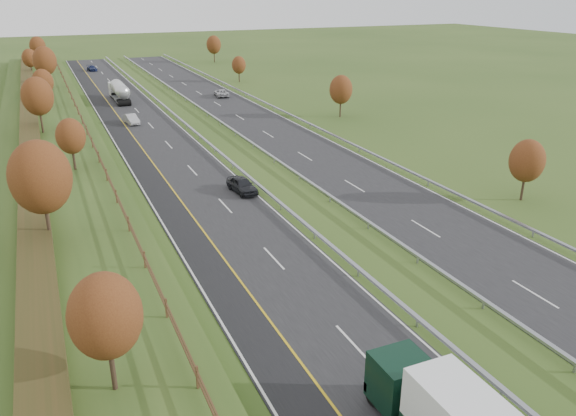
{
  "coord_description": "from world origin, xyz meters",
  "views": [
    {
      "loc": [
        -13.18,
        -12.41,
        19.22
      ],
      "look_at": [
        4.23,
        27.06,
        2.2
      ],
      "focal_mm": 35.0,
      "sensor_mm": 36.0,
      "label": 1
    }
  ],
  "objects_px": {
    "road_tanker": "(119,91)",
    "car_dark_near": "(242,185)",
    "car_silver_mid": "(131,119)",
    "car_small_far": "(92,68)",
    "car_oncoming": "(221,93)"
  },
  "relations": [
    {
      "from": "road_tanker",
      "to": "car_dark_near",
      "type": "height_order",
      "value": "road_tanker"
    },
    {
      "from": "car_dark_near",
      "to": "car_silver_mid",
      "type": "distance_m",
      "value": 35.75
    },
    {
      "from": "car_silver_mid",
      "to": "car_small_far",
      "type": "relative_size",
      "value": 0.98
    },
    {
      "from": "car_dark_near",
      "to": "car_small_far",
      "type": "xyz_separation_m",
      "value": [
        -4.54,
        97.7,
        -0.13
      ]
    },
    {
      "from": "car_small_far",
      "to": "road_tanker",
      "type": "bearing_deg",
      "value": -97.05
    },
    {
      "from": "car_silver_mid",
      "to": "car_dark_near",
      "type": "bearing_deg",
      "value": -88.27
    },
    {
      "from": "road_tanker",
      "to": "car_silver_mid",
      "type": "relative_size",
      "value": 2.61
    },
    {
      "from": "car_dark_near",
      "to": "car_small_far",
      "type": "bearing_deg",
      "value": 86.13
    },
    {
      "from": "road_tanker",
      "to": "car_silver_mid",
      "type": "bearing_deg",
      "value": -93.31
    },
    {
      "from": "road_tanker",
      "to": "car_oncoming",
      "type": "xyz_separation_m",
      "value": [
        18.1,
        -3.18,
        -1.14
      ]
    },
    {
      "from": "road_tanker",
      "to": "car_dark_near",
      "type": "distance_m",
      "value": 54.94
    },
    {
      "from": "road_tanker",
      "to": "car_small_far",
      "type": "distance_m",
      "value": 42.94
    },
    {
      "from": "car_silver_mid",
      "to": "car_oncoming",
      "type": "xyz_separation_m",
      "value": [
        19.22,
        16.23,
        -0.03
      ]
    },
    {
      "from": "road_tanker",
      "to": "car_dark_near",
      "type": "relative_size",
      "value": 2.5
    },
    {
      "from": "car_dark_near",
      "to": "car_small_far",
      "type": "relative_size",
      "value": 1.02
    }
  ]
}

